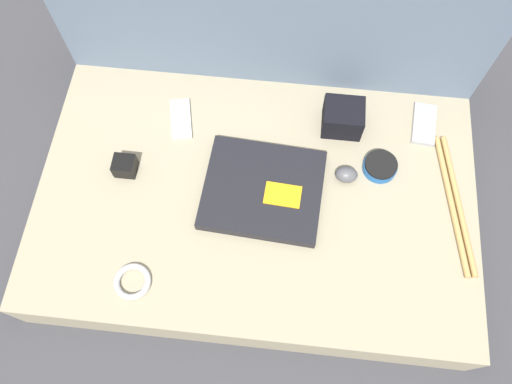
# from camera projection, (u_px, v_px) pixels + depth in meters

# --- Properties ---
(ground_plane) EXTENTS (8.00, 8.00, 0.00)m
(ground_plane) POSITION_uv_depth(u_px,v_px,m) (256.00, 216.00, 1.40)
(ground_plane) COLOR #38383D
(couch_seat) EXTENTS (1.11, 0.70, 0.15)m
(couch_seat) POSITION_uv_depth(u_px,v_px,m) (256.00, 206.00, 1.33)
(couch_seat) COLOR gray
(couch_seat) RESTS_ON ground_plane
(couch_backrest) EXTENTS (1.11, 0.20, 0.52)m
(couch_backrest) POSITION_uv_depth(u_px,v_px,m) (274.00, 26.00, 1.34)
(couch_backrest) COLOR slate
(couch_backrest) RESTS_ON ground_plane
(laptop) EXTENTS (0.31, 0.27, 0.03)m
(laptop) POSITION_uv_depth(u_px,v_px,m) (263.00, 190.00, 1.25)
(laptop) COLOR black
(laptop) RESTS_ON couch_seat
(computer_mouse) EXTENTS (0.06, 0.04, 0.04)m
(computer_mouse) POSITION_uv_depth(u_px,v_px,m) (346.00, 175.00, 1.26)
(computer_mouse) COLOR #4C4C51
(computer_mouse) RESTS_ON couch_seat
(speaker_puck) EXTENTS (0.09, 0.09, 0.03)m
(speaker_puck) POSITION_uv_depth(u_px,v_px,m) (380.00, 166.00, 1.28)
(speaker_puck) COLOR #1E569E
(speaker_puck) RESTS_ON couch_seat
(phone_silver) EXTENTS (0.08, 0.13, 0.01)m
(phone_silver) POSITION_uv_depth(u_px,v_px,m) (181.00, 119.00, 1.35)
(phone_silver) COLOR #B7B7BC
(phone_silver) RESTS_ON couch_seat
(phone_black) EXTENTS (0.07, 0.13, 0.01)m
(phone_black) POSITION_uv_depth(u_px,v_px,m) (424.00, 124.00, 1.34)
(phone_black) COLOR #99999E
(phone_black) RESTS_ON couch_seat
(camera_pouch) EXTENTS (0.10, 0.09, 0.08)m
(camera_pouch) POSITION_uv_depth(u_px,v_px,m) (343.00, 118.00, 1.31)
(camera_pouch) COLOR black
(camera_pouch) RESTS_ON couch_seat
(charger_brick) EXTENTS (0.05, 0.05, 0.05)m
(charger_brick) POSITION_uv_depth(u_px,v_px,m) (125.00, 166.00, 1.27)
(charger_brick) COLOR black
(charger_brick) RESTS_ON couch_seat
(cable_coil) EXTENTS (0.09, 0.09, 0.01)m
(cable_coil) POSITION_uv_depth(u_px,v_px,m) (132.00, 282.00, 1.16)
(cable_coil) COLOR #B2B2B7
(cable_coil) RESTS_ON couch_seat
(drumstick_pair) EXTENTS (0.09, 0.38, 0.01)m
(drumstick_pair) POSITION_uv_depth(u_px,v_px,m) (455.00, 203.00, 1.25)
(drumstick_pair) COLOR tan
(drumstick_pair) RESTS_ON couch_seat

